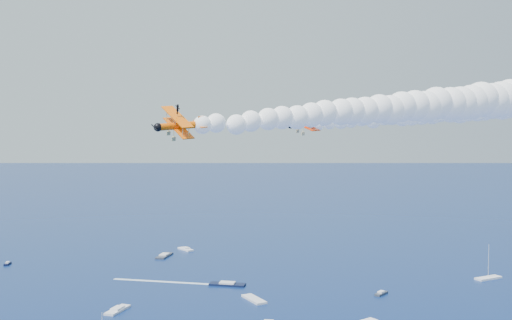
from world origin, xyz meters
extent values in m
cube|color=black|center=(6.08, 136.13, 0.35)|extent=(13.79, 8.51, 0.70)
cube|color=silver|center=(13.06, 115.76, 0.35)|extent=(7.48, 12.41, 0.70)
cube|color=white|center=(-7.19, 202.85, 0.35)|extent=(7.56, 10.26, 0.70)
cube|color=silver|center=(-31.06, 110.11, 0.35)|extent=(7.77, 11.04, 0.70)
cube|color=#323843|center=(57.45, 116.17, 0.35)|extent=(6.04, 5.81, 0.70)
cube|color=#313642|center=(-17.07, 189.67, 0.35)|extent=(8.14, 13.25, 0.70)
cube|color=black|center=(-82.27, 182.75, 0.35)|extent=(2.09, 5.20, 0.70)
cube|color=white|center=(105.46, 131.28, 0.35)|extent=(11.76, 7.14, 0.70)
cube|color=white|center=(-17.91, 145.00, 0.03)|extent=(36.33, 15.06, 0.04)
camera|label=1|loc=(-14.76, -80.74, 57.30)|focal=42.36mm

